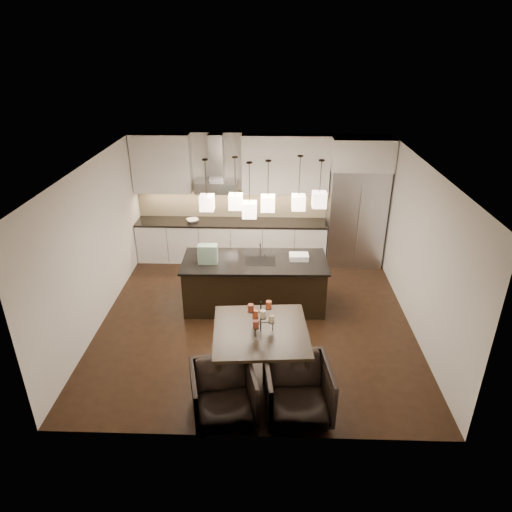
{
  "coord_description": "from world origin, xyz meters",
  "views": [
    {
      "loc": [
        0.24,
        -7.01,
        4.63
      ],
      "look_at": [
        0.0,
        0.2,
        1.15
      ],
      "focal_mm": 32.0,
      "sensor_mm": 36.0,
      "label": 1
    }
  ],
  "objects_px": {
    "refrigerator": "(355,217)",
    "dining_table": "(261,353)",
    "armchair_left": "(223,394)",
    "island_body": "(255,284)",
    "armchair_right": "(298,391)"
  },
  "relations": [
    {
      "from": "dining_table",
      "to": "armchair_right",
      "type": "bearing_deg",
      "value": -61.01
    },
    {
      "from": "armchair_left",
      "to": "armchair_right",
      "type": "distance_m",
      "value": 0.98
    },
    {
      "from": "armchair_left",
      "to": "armchair_right",
      "type": "bearing_deg",
      "value": -8.96
    },
    {
      "from": "refrigerator",
      "to": "dining_table",
      "type": "height_order",
      "value": "refrigerator"
    },
    {
      "from": "island_body",
      "to": "armchair_right",
      "type": "distance_m",
      "value": 2.86
    },
    {
      "from": "island_body",
      "to": "armchair_left",
      "type": "distance_m",
      "value": 2.87
    },
    {
      "from": "dining_table",
      "to": "armchair_left",
      "type": "distance_m",
      "value": 0.97
    },
    {
      "from": "island_body",
      "to": "dining_table",
      "type": "bearing_deg",
      "value": -86.65
    },
    {
      "from": "dining_table",
      "to": "island_body",
      "type": "bearing_deg",
      "value": 90.29
    },
    {
      "from": "armchair_left",
      "to": "island_body",
      "type": "bearing_deg",
      "value": 70.56
    },
    {
      "from": "dining_table",
      "to": "refrigerator",
      "type": "bearing_deg",
      "value": 59.12
    },
    {
      "from": "dining_table",
      "to": "armchair_left",
      "type": "xyz_separation_m",
      "value": [
        -0.47,
        -0.85,
        -0.03
      ]
    },
    {
      "from": "refrigerator",
      "to": "armchair_right",
      "type": "xyz_separation_m",
      "value": [
        -1.47,
        -4.71,
        -0.67
      ]
    },
    {
      "from": "island_body",
      "to": "armchair_left",
      "type": "relative_size",
      "value": 3.06
    },
    {
      "from": "island_body",
      "to": "refrigerator",
      "type": "bearing_deg",
      "value": 41.02
    }
  ]
}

